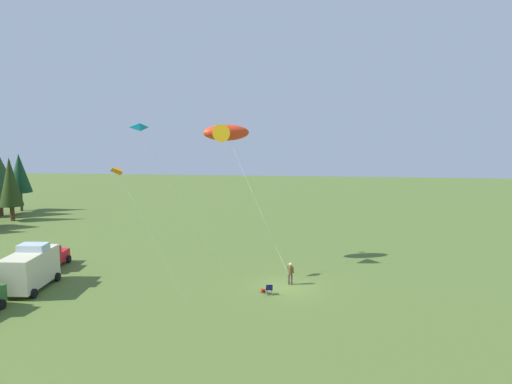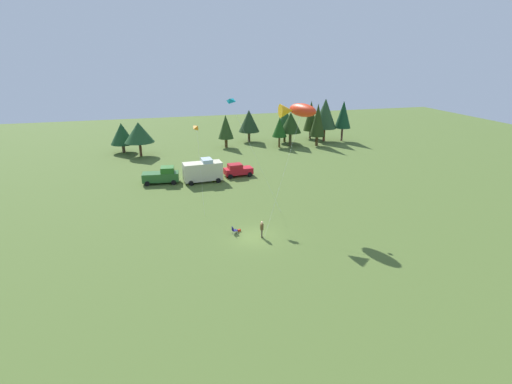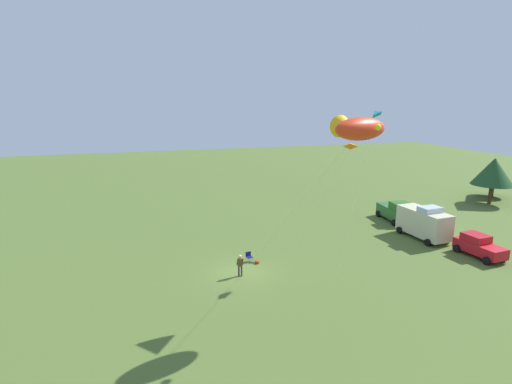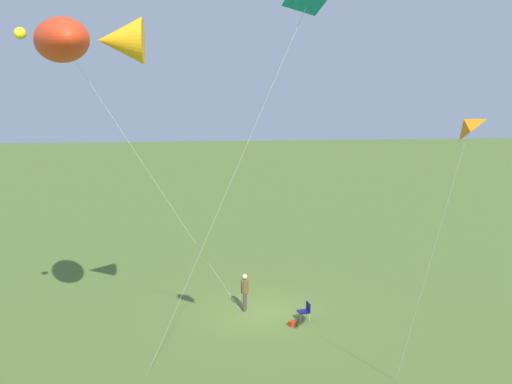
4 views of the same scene
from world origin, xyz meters
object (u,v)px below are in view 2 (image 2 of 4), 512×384
backpack_on_grass (239,230)px  kite_large_fish (299,110)px  truck_green_flatbed (162,176)px  folding_chair (234,230)px  van_camper_beige (203,171)px  kite_delta_orange (198,128)px  person_kite_flyer (262,228)px  kite_delta_teal (230,101)px  car_red_sedan (238,170)px

backpack_on_grass → kite_large_fish: 14.45m
truck_green_flatbed → kite_large_fish: 23.09m
backpack_on_grass → truck_green_flatbed: (-6.89, 18.50, 0.99)m
folding_chair → van_camper_beige: van_camper_beige is taller
kite_delta_orange → folding_chair: bearing=-79.4°
van_camper_beige → kite_large_fish: kite_large_fish is taller
truck_green_flatbed → person_kite_flyer: bearing=-60.3°
kite_delta_orange → kite_delta_teal: kite_delta_teal is taller
person_kite_flyer → kite_delta_teal: 16.05m
kite_delta_orange → kite_delta_teal: 4.89m
car_red_sedan → kite_large_fish: size_ratio=0.35×
van_camper_beige → car_red_sedan: van_camper_beige is taller
folding_chair → kite_delta_orange: size_ratio=0.09×
person_kite_flyer → kite_delta_orange: bearing=126.7°
truck_green_flatbed → kite_delta_teal: size_ratio=0.41×
person_kite_flyer → kite_large_fish: 13.51m
truck_green_flatbed → kite_delta_teal: kite_delta_teal is taller
folding_chair → kite_delta_orange: bearing=91.1°
kite_large_fish → kite_delta_teal: 8.47m
van_camper_beige → kite_delta_teal: 13.54m
folding_chair → backpack_on_grass: bearing=28.7°
folding_chair → person_kite_flyer: bearing=-39.0°
car_red_sedan → kite_delta_teal: 15.01m
van_camper_beige → folding_chair: bearing=-91.9°
van_camper_beige → kite_delta_orange: bearing=-103.6°
person_kite_flyer → kite_large_fish: size_ratio=0.14×
van_camper_beige → kite_large_fish: (8.91, -13.51, 9.99)m
folding_chair → kite_delta_teal: 15.56m
kite_large_fish → kite_delta_teal: bearing=139.8°
person_kite_flyer → kite_delta_orange: size_ratio=0.18×
van_camper_beige → kite_delta_teal: kite_delta_teal is taller
person_kite_flyer → backpack_on_grass: size_ratio=5.44×
person_kite_flyer → van_camper_beige: size_ratio=0.31×
folding_chair → kite_large_fish: kite_large_fish is taller
backpack_on_grass → kite_delta_orange: (-2.58, 9.74, 9.12)m
backpack_on_grass → truck_green_flatbed: bearing=110.4°
folding_chair → van_camper_beige: size_ratio=0.15×
kite_delta_teal → truck_green_flatbed: bearing=132.2°
person_kite_flyer → truck_green_flatbed: (-8.79, 20.47, 0.08)m
folding_chair → kite_delta_teal: size_ratio=0.06×
truck_green_flatbed → van_camper_beige: (5.69, -0.95, 0.54)m
kite_delta_teal → backpack_on_grass: bearing=-97.6°
folding_chair → truck_green_flatbed: bearing=98.6°
truck_green_flatbed → car_red_sedan: bearing=8.9°
backpack_on_grass → kite_large_fish: (7.71, 4.05, 11.53)m
kite_large_fish → kite_delta_orange: 12.01m
backpack_on_grass → kite_large_fish: size_ratio=0.03×
backpack_on_grass → kite_delta_teal: size_ratio=0.03×
kite_delta_orange → kite_delta_teal: size_ratio=0.76×
person_kite_flyer → backpack_on_grass: person_kite_flyer is taller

